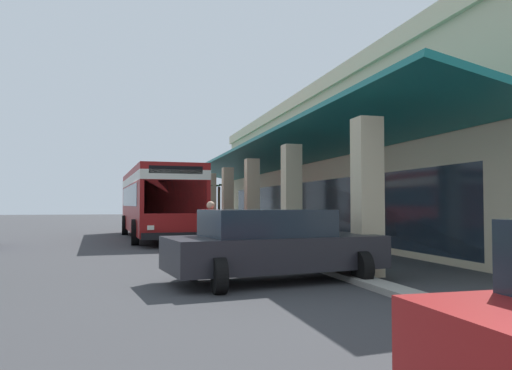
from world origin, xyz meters
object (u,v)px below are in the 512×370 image
object	(u,v)px
parked_sedan_charcoal	(273,245)
pedestrian	(211,228)
transit_bus	(157,198)
potted_palm	(219,216)

from	to	relation	value
parked_sedan_charcoal	pedestrian	world-z (taller)	pedestrian
transit_bus	parked_sedan_charcoal	distance (m)	13.95
transit_bus	potted_palm	bearing A→B (deg)	149.81
transit_bus	potted_palm	size ratio (longest dim) A/B	3.92
potted_palm	pedestrian	bearing A→B (deg)	-11.09
transit_bus	pedestrian	size ratio (longest dim) A/B	6.82
potted_palm	parked_sedan_charcoal	bearing A→B (deg)	-7.38
pedestrian	potted_palm	xyz separation A→B (m)	(-17.32, 3.39, -0.09)
transit_bus	parked_sedan_charcoal	xyz separation A→B (m)	(13.82, 1.50, -1.10)
parked_sedan_charcoal	pedestrian	size ratio (longest dim) A/B	2.77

